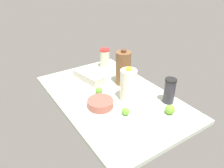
# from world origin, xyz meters

# --- Properties ---
(countertop) EXTENTS (1.20, 0.76, 0.03)m
(countertop) POSITION_xyz_m (0.00, 0.00, 0.01)
(countertop) COLOR silver
(countertop) RESTS_ON ground
(milk_jug) EXTENTS (0.12, 0.12, 0.25)m
(milk_jug) POSITION_xyz_m (0.10, 0.07, 0.15)
(milk_jug) COLOR white
(milk_jug) RESTS_ON countertop
(egg_carton) EXTENTS (0.31, 0.16, 0.06)m
(egg_carton) POSITION_xyz_m (-0.32, -0.03, 0.06)
(egg_carton) COLOR beige
(egg_carton) RESTS_ON countertop
(shaker_bottle) EXTENTS (0.08, 0.08, 0.18)m
(shaker_bottle) POSITION_xyz_m (0.29, 0.29, 0.12)
(shaker_bottle) COLOR #2F2B34
(shaker_bottle) RESTS_ON countertop
(chocolate_milk_jug) EXTENTS (0.12, 0.12, 0.29)m
(chocolate_milk_jug) POSITION_xyz_m (-0.11, 0.18, 0.17)
(chocolate_milk_jug) COLOR brown
(chocolate_milk_jug) RESTS_ON countertop
(mixing_bowl) EXTENTS (0.18, 0.18, 0.05)m
(mixing_bowl) POSITION_xyz_m (0.07, -0.14, 0.06)
(mixing_bowl) COLOR #A6574A
(mixing_bowl) RESTS_ON countertop
(tumbler_cup) EXTENTS (0.09, 0.09, 0.18)m
(tumbler_cup) POSITION_xyz_m (-0.47, 0.23, 0.12)
(tumbler_cup) COLOR beige
(tumbler_cup) RESTS_ON countertop
(lime_loose) EXTENTS (0.05, 0.05, 0.05)m
(lime_loose) POSITION_xyz_m (0.24, -0.05, 0.06)
(lime_loose) COLOR #67AF31
(lime_loose) RESTS_ON countertop
(lime_near_front) EXTENTS (0.06, 0.06, 0.06)m
(lime_near_front) POSITION_xyz_m (-0.08, -0.07, 0.06)
(lime_near_front) COLOR #60B232
(lime_near_front) RESTS_ON countertop
(lime_by_jug) EXTENTS (0.06, 0.06, 0.06)m
(lime_by_jug) POSITION_xyz_m (0.39, 0.19, 0.06)
(lime_by_jug) COLOR #6DA832
(lime_by_jug) RESTS_ON countertop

